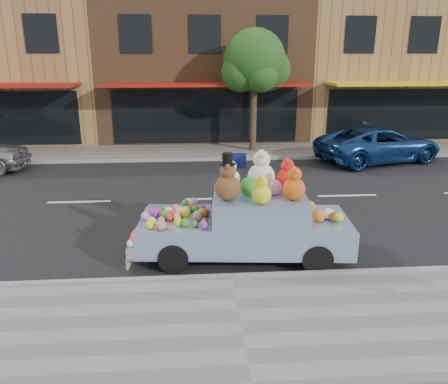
{
  "coord_description": "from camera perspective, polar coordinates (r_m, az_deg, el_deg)",
  "views": [
    {
      "loc": [
        -0.7,
        -12.34,
        4.05
      ],
      "look_at": [
        -0.02,
        -3.35,
        1.25
      ],
      "focal_mm": 35.0,
      "sensor_mm": 36.0,
      "label": 1
    }
  ],
  "objects": [
    {
      "name": "far_kerb",
      "position": [
        17.8,
        -1.98,
        4.31
      ],
      "size": [
        60.0,
        0.12,
        0.13
      ],
      "primitive_type": "cube",
      "color": "gray",
      "rests_on": "ground"
    },
    {
      "name": "car_blue",
      "position": [
        18.58,
        19.55,
        5.89
      ],
      "size": [
        5.52,
        3.7,
        1.41
      ],
      "primitive_type": "imported",
      "rotation": [
        0.0,
        0.0,
        1.86
      ],
      "color": "navy",
      "rests_on": "ground"
    },
    {
      "name": "storefront_left",
      "position": [
        26.03,
        -26.18,
        14.67
      ],
      "size": [
        10.0,
        9.8,
        7.3
      ],
      "color": "olive",
      "rests_on": "ground"
    },
    {
      "name": "near_kerb",
      "position": [
        8.38,
        0.99,
        -11.14
      ],
      "size": [
        60.0,
        0.12,
        0.13
      ],
      "primitive_type": "cube",
      "color": "gray",
      "rests_on": "ground"
    },
    {
      "name": "storefront_mid",
      "position": [
        24.32,
        -2.8,
        16.28
      ],
      "size": [
        10.0,
        9.8,
        7.3
      ],
      "color": "brown",
      "rests_on": "ground"
    },
    {
      "name": "art_car",
      "position": [
        9.11,
        2.9,
        -3.67
      ],
      "size": [
        4.62,
        2.14,
        2.3
      ],
      "rotation": [
        0.0,
        0.0,
        -0.09
      ],
      "color": "black",
      "rests_on": "ground"
    },
    {
      "name": "near_sidewalk",
      "position": [
        7.11,
        2.15,
        -16.92
      ],
      "size": [
        60.0,
        3.0,
        0.12
      ],
      "primitive_type": "cube",
      "color": "gray",
      "rests_on": "ground"
    },
    {
      "name": "ground",
      "position": [
        13.01,
        -1.04,
        -0.89
      ],
      "size": [
        120.0,
        120.0,
        0.0
      ],
      "primitive_type": "plane",
      "color": "black",
      "rests_on": "ground"
    },
    {
      "name": "far_sidewalk",
      "position": [
        19.27,
        -2.17,
        5.29
      ],
      "size": [
        60.0,
        3.0,
        0.12
      ],
      "primitive_type": "cube",
      "color": "gray",
      "rests_on": "ground"
    },
    {
      "name": "storefront_right",
      "position": [
        26.56,
        20.17,
        15.37
      ],
      "size": [
        10.0,
        9.8,
        7.3
      ],
      "color": "olive",
      "rests_on": "ground"
    },
    {
      "name": "street_tree",
      "position": [
        19.09,
        4.04,
        16.14
      ],
      "size": [
        3.0,
        2.7,
        5.22
      ],
      "color": "#38281C",
      "rests_on": "ground"
    }
  ]
}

